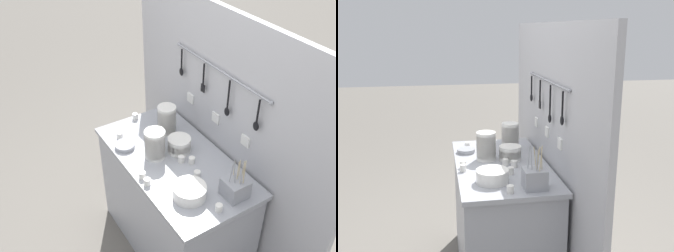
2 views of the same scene
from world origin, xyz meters
The scene contains 18 objects.
ground_plane centered at (0.00, 0.00, 0.00)m, with size 20.00×20.00×0.00m, color #666059.
counter centered at (0.00, 0.00, 0.43)m, with size 1.19×0.63×0.85m.
back_wall centered at (0.00, 0.35, 0.90)m, with size 1.99×0.08×1.80m.
bowl_stack_short_front centered at (-0.09, -0.09, 0.95)m, with size 0.14×0.14×0.20m.
bowl_stack_wide_centre centered at (-0.06, 0.07, 0.90)m, with size 0.16×0.16×0.10m.
bowl_stack_back_corner centered at (-0.28, 0.12, 0.96)m, with size 0.13×0.13×0.21m.
plate_stack centered at (0.33, -0.11, 0.89)m, with size 0.20×0.20×0.08m.
steel_mixing_bowl centered at (-0.28, -0.22, 0.87)m, with size 0.14×0.14×0.03m.
cutlery_caddy centered at (0.47, 0.12, 0.91)m, with size 0.13×0.13×0.28m.
cup_back_right centered at (0.05, -0.27, 0.87)m, with size 0.04×0.04×0.05m.
cup_edge_far centered at (-0.55, 0.00, 0.87)m, with size 0.04×0.04×0.05m.
cup_by_caddy centered at (0.12, -0.27, 0.87)m, with size 0.04×0.04×0.05m.
cup_back_left centered at (0.52, -0.03, 0.87)m, with size 0.04×0.04×0.05m.
cup_mid_row centered at (0.05, 0.02, 0.87)m, with size 0.04×0.04×0.05m.
cup_front_right centered at (-0.39, -0.21, 0.87)m, with size 0.04×0.04×0.05m.
cup_front_left centered at (-0.19, -0.08, 0.87)m, with size 0.04×0.04×0.05m.
cup_centre centered at (0.09, 0.07, 0.87)m, with size 0.04×0.04×0.05m.
cup_edge_near centered at (0.22, 0.03, 0.87)m, with size 0.04×0.04×0.05m.
Camera 1 is at (1.67, -1.08, 2.53)m, focal length 42.00 mm.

